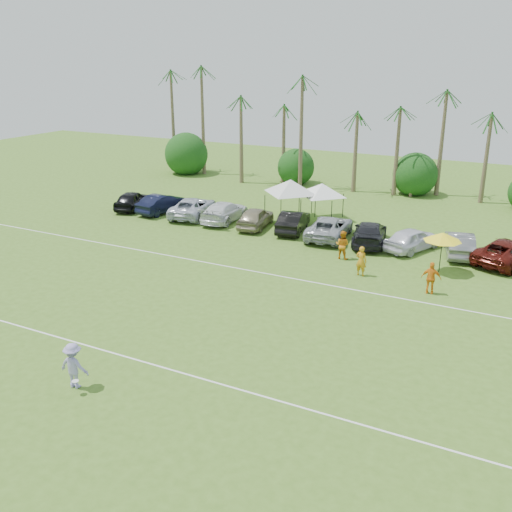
% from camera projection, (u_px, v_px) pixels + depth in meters
% --- Properties ---
extents(ground, '(120.00, 120.00, 0.00)m').
position_uv_depth(ground, '(67.00, 369.00, 24.37)').
color(ground, '#456C20').
rests_on(ground, ground).
extents(field_lines, '(80.00, 12.10, 0.01)m').
position_uv_depth(field_lines, '(174.00, 301.00, 31.07)').
color(field_lines, white).
rests_on(field_lines, ground).
extents(palm_tree_0, '(2.40, 2.40, 8.90)m').
position_uv_depth(palm_tree_0, '(162.00, 104.00, 63.17)').
color(palm_tree_0, brown).
rests_on(palm_tree_0, ground).
extents(palm_tree_1, '(2.40, 2.40, 9.90)m').
position_uv_depth(palm_tree_1, '(200.00, 97.00, 60.74)').
color(palm_tree_1, brown).
rests_on(palm_tree_1, ground).
extents(palm_tree_2, '(2.40, 2.40, 10.90)m').
position_uv_depth(palm_tree_2, '(241.00, 90.00, 58.30)').
color(palm_tree_2, brown).
rests_on(palm_tree_2, ground).
extents(palm_tree_3, '(2.40, 2.40, 11.90)m').
position_uv_depth(palm_tree_3, '(277.00, 82.00, 56.30)').
color(palm_tree_3, brown).
rests_on(palm_tree_3, ground).
extents(palm_tree_4, '(2.40, 2.40, 8.90)m').
position_uv_depth(palm_tree_4, '(314.00, 111.00, 55.45)').
color(palm_tree_4, brown).
rests_on(palm_tree_4, ground).
extents(palm_tree_5, '(2.40, 2.40, 9.90)m').
position_uv_depth(palm_tree_5, '(354.00, 103.00, 53.44)').
color(palm_tree_5, brown).
rests_on(palm_tree_5, ground).
extents(palm_tree_6, '(2.40, 2.40, 10.90)m').
position_uv_depth(palm_tree_6, '(397.00, 95.00, 51.44)').
color(palm_tree_6, brown).
rests_on(palm_tree_6, ground).
extents(palm_tree_7, '(2.40, 2.40, 11.90)m').
position_uv_depth(palm_tree_7, '(444.00, 86.00, 49.44)').
color(palm_tree_7, brown).
rests_on(palm_tree_7, ground).
extents(palm_tree_8, '(2.40, 2.40, 8.90)m').
position_uv_depth(palm_tree_8, '(501.00, 120.00, 48.16)').
color(palm_tree_8, brown).
rests_on(palm_tree_8, ground).
extents(bush_tree_0, '(4.00, 4.00, 4.00)m').
position_uv_depth(bush_tree_0, '(192.00, 156.00, 64.63)').
color(bush_tree_0, brown).
rests_on(bush_tree_0, ground).
extents(bush_tree_1, '(4.00, 4.00, 4.00)m').
position_uv_depth(bush_tree_1, '(298.00, 166.00, 59.05)').
color(bush_tree_1, brown).
rests_on(bush_tree_1, ground).
extents(bush_tree_2, '(4.00, 4.00, 4.00)m').
position_uv_depth(bush_tree_2, '(414.00, 176.00, 53.90)').
color(bush_tree_2, brown).
rests_on(bush_tree_2, ground).
extents(sideline_player_a, '(0.72, 0.51, 1.87)m').
position_uv_depth(sideline_player_a, '(361.00, 261.00, 34.38)').
color(sideline_player_a, orange).
rests_on(sideline_player_a, ground).
extents(sideline_player_b, '(0.96, 0.77, 1.90)m').
position_uv_depth(sideline_player_b, '(342.00, 245.00, 37.24)').
color(sideline_player_b, orange).
rests_on(sideline_player_b, ground).
extents(sideline_player_c, '(1.13, 0.56, 1.86)m').
position_uv_depth(sideline_player_c, '(431.00, 278.00, 31.76)').
color(sideline_player_c, orange).
rests_on(sideline_player_c, ground).
extents(canopy_tent_left, '(4.74, 4.74, 3.84)m').
position_uv_depth(canopy_tent_left, '(291.00, 180.00, 45.33)').
color(canopy_tent_left, black).
rests_on(canopy_tent_left, ground).
extents(canopy_tent_right, '(4.26, 4.26, 3.45)m').
position_uv_depth(canopy_tent_right, '(322.00, 183.00, 45.55)').
color(canopy_tent_right, black).
rests_on(canopy_tent_right, ground).
extents(market_umbrella, '(2.30, 2.30, 2.56)m').
position_uv_depth(market_umbrella, '(443.00, 237.00, 34.45)').
color(market_umbrella, black).
rests_on(market_umbrella, ground).
extents(frisbee_player, '(1.33, 0.96, 1.94)m').
position_uv_depth(frisbee_player, '(74.00, 366.00, 22.77)').
color(frisbee_player, '#9C90CC').
rests_on(frisbee_player, ground).
extents(parked_car_0, '(3.13, 4.99, 1.58)m').
position_uv_depth(parked_car_0, '(132.00, 200.00, 49.29)').
color(parked_car_0, black).
rests_on(parked_car_0, ground).
extents(parked_car_1, '(2.19, 4.96, 1.58)m').
position_uv_depth(parked_car_1, '(162.00, 203.00, 48.16)').
color(parked_car_1, black).
rests_on(parked_car_1, ground).
extents(parked_car_2, '(3.76, 6.12, 1.58)m').
position_uv_depth(parked_car_2, '(193.00, 207.00, 47.01)').
color(parked_car_2, silver).
rests_on(parked_car_2, ground).
extents(parked_car_3, '(2.56, 5.59, 1.58)m').
position_uv_depth(parked_car_3, '(224.00, 211.00, 45.71)').
color(parked_car_3, white).
rests_on(parked_car_3, ground).
extents(parked_car_4, '(2.53, 4.87, 1.58)m').
position_uv_depth(parked_car_4, '(255.00, 217.00, 44.06)').
color(parked_car_4, gray).
rests_on(parked_car_4, ground).
extents(parked_car_5, '(2.50, 5.03, 1.58)m').
position_uv_depth(parked_car_5, '(293.00, 221.00, 43.08)').
color(parked_car_5, black).
rests_on(parked_car_5, ground).
extents(parked_car_6, '(3.23, 5.95, 1.58)m').
position_uv_depth(parked_car_6, '(329.00, 227.00, 41.54)').
color(parked_car_6, '#A1A5AC').
rests_on(parked_car_6, ground).
extents(parked_car_7, '(3.32, 5.81, 1.58)m').
position_uv_depth(parked_car_7, '(370.00, 233.00, 40.22)').
color(parked_car_7, black).
rests_on(parked_car_7, ground).
extents(parked_car_8, '(3.56, 5.01, 1.58)m').
position_uv_depth(parked_car_8, '(412.00, 239.00, 38.90)').
color(parked_car_8, white).
rests_on(parked_car_8, ground).
extents(parked_car_9, '(2.72, 5.06, 1.58)m').
position_uv_depth(parked_car_9, '(460.00, 244.00, 37.99)').
color(parked_car_9, slate).
rests_on(parked_car_9, ground).
extents(parked_car_10, '(4.43, 6.26, 1.58)m').
position_uv_depth(parked_car_10, '(508.00, 252.00, 36.45)').
color(parked_car_10, '#51120D').
rests_on(parked_car_10, ground).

